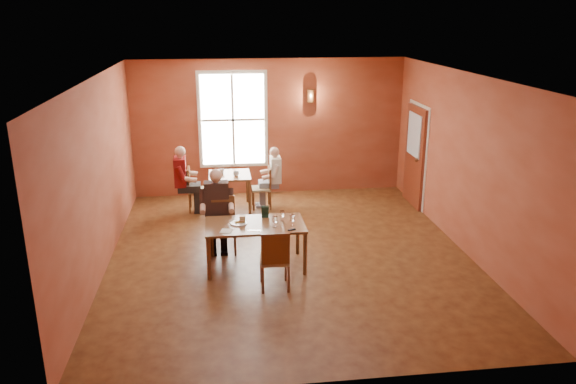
{
  "coord_description": "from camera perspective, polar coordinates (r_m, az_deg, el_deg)",
  "views": [
    {
      "loc": [
        -1.13,
        -8.72,
        3.94
      ],
      "look_at": [
        0.0,
        0.2,
        1.05
      ],
      "focal_mm": 35.0,
      "sensor_mm": 36.0,
      "label": 1
    }
  ],
  "objects": [
    {
      "name": "chair_diner_white",
      "position": [
        11.75,
        -2.74,
        0.45
      ],
      "size": [
        0.39,
        0.39,
        0.88
      ],
      "primitive_type": null,
      "rotation": [
        0.0,
        0.0,
        1.57
      ],
      "color": "#562F14",
      "rests_on": "ground"
    },
    {
      "name": "wall_left",
      "position": [
        9.25,
        -18.61,
        1.56
      ],
      "size": [
        0.04,
        7.0,
        3.0
      ],
      "primitive_type": "cube",
      "color": "brown",
      "rests_on": "ground"
    },
    {
      "name": "goblet_a",
      "position": [
        9.0,
        -0.59,
        -2.4
      ],
      "size": [
        0.09,
        0.09,
        0.19
      ],
      "primitive_type": null,
      "rotation": [
        0.0,
        0.0,
        -0.29
      ],
      "color": "white",
      "rests_on": "main_table"
    },
    {
      "name": "ground",
      "position": [
        9.64,
        0.15,
        -6.32
      ],
      "size": [
        6.0,
        7.0,
        0.01
      ],
      "primitive_type": "cube",
      "color": "brown",
      "rests_on": "ground"
    },
    {
      "name": "goblet_b",
      "position": [
        8.82,
        0.44,
        -2.83
      ],
      "size": [
        0.1,
        0.1,
        0.19
      ],
      "primitive_type": null,
      "rotation": [
        0.0,
        0.0,
        0.34
      ],
      "color": "silver",
      "rests_on": "main_table"
    },
    {
      "name": "diner_white",
      "position": [
        11.7,
        -2.61,
        1.29
      ],
      "size": [
        0.49,
        0.49,
        1.23
      ],
      "primitive_type": null,
      "rotation": [
        0.0,
        0.0,
        1.57
      ],
      "color": "white",
      "rests_on": "ground"
    },
    {
      "name": "cup_b",
      "position": [
        11.72,
        -6.73,
        2.13
      ],
      "size": [
        0.13,
        0.13,
        0.1
      ],
      "primitive_type": "imported",
      "rotation": [
        0.0,
        0.0,
        0.28
      ],
      "color": "silver",
      "rests_on": "second_table"
    },
    {
      "name": "door",
      "position": [
        12.1,
        12.69,
        3.56
      ],
      "size": [
        0.12,
        1.04,
        2.1
      ],
      "primitive_type": "cube",
      "color": "maroon",
      "rests_on": "ground"
    },
    {
      "name": "goblet_c",
      "position": [
        8.75,
        -1.33,
        -3.0
      ],
      "size": [
        0.09,
        0.09,
        0.19
      ],
      "primitive_type": null,
      "rotation": [
        0.0,
        0.0,
        -0.1
      ],
      "color": "white",
      "rests_on": "main_table"
    },
    {
      "name": "chair_empty",
      "position": [
        8.35,
        -1.39,
        -6.76
      ],
      "size": [
        0.42,
        0.42,
        0.94
      ],
      "primitive_type": null,
      "rotation": [
        0.0,
        0.0,
        -0.01
      ],
      "color": "#583214",
      "rests_on": "ground"
    },
    {
      "name": "main_table",
      "position": [
        9.07,
        -3.33,
        -5.42
      ],
      "size": [
        1.57,
        0.88,
        0.74
      ],
      "primitive_type": null,
      "color": "brown",
      "rests_on": "ground"
    },
    {
      "name": "plate_food",
      "position": [
        8.95,
        -5.02,
        -3.13
      ],
      "size": [
        0.34,
        0.34,
        0.03
      ],
      "primitive_type": "cylinder",
      "rotation": [
        0.0,
        0.0,
        0.35
      ],
      "color": "silver",
      "rests_on": "main_table"
    },
    {
      "name": "diner_maroon",
      "position": [
        11.66,
        -9.29,
        1.31
      ],
      "size": [
        0.54,
        0.54,
        1.35
      ],
      "primitive_type": null,
      "rotation": [
        0.0,
        0.0,
        -1.57
      ],
      "color": "maroon",
      "rests_on": "ground"
    },
    {
      "name": "wall_sconce",
      "position": [
        12.41,
        2.3,
        9.75
      ],
      "size": [
        0.16,
        0.16,
        0.28
      ],
      "primitive_type": "cylinder",
      "color": "brown",
      "rests_on": "wall_back"
    },
    {
      "name": "window",
      "position": [
        12.38,
        -5.62,
        7.31
      ],
      "size": [
        1.36,
        0.1,
        1.96
      ],
      "primitive_type": "cube",
      "color": "white",
      "rests_on": "wall_back"
    },
    {
      "name": "sandwich",
      "position": [
        8.95,
        -4.65,
        -2.88
      ],
      "size": [
        0.1,
        0.09,
        0.1
      ],
      "primitive_type": "cube",
      "rotation": [
        0.0,
        0.0,
        -0.16
      ],
      "color": "tan",
      "rests_on": "main_table"
    },
    {
      "name": "wall_right",
      "position": [
        9.95,
        17.57,
        2.78
      ],
      "size": [
        0.04,
        7.0,
        3.0
      ],
      "primitive_type": "cube",
      "color": "brown",
      "rests_on": "ground"
    },
    {
      "name": "chair_diner_maroon",
      "position": [
        11.72,
        -9.09,
        0.3
      ],
      "size": [
        0.41,
        0.41,
        0.92
      ],
      "primitive_type": null,
      "rotation": [
        0.0,
        0.0,
        -1.57
      ],
      "color": "#4D2F16",
      "rests_on": "ground"
    },
    {
      "name": "chair_diner_main",
      "position": [
        9.62,
        -6.59,
        -3.45
      ],
      "size": [
        0.42,
        0.42,
        0.95
      ],
      "primitive_type": null,
      "rotation": [
        0.0,
        0.0,
        3.14
      ],
      "color": "#5C2914",
      "rests_on": "ground"
    },
    {
      "name": "wall_front",
      "position": [
        5.88,
        4.57,
        -6.81
      ],
      "size": [
        6.0,
        0.04,
        3.0
      ],
      "primitive_type": "cube",
      "color": "brown",
      "rests_on": "ground"
    },
    {
      "name": "ceiling",
      "position": [
        8.85,
        0.17,
        11.71
      ],
      "size": [
        6.0,
        7.0,
        0.04
      ],
      "primitive_type": "cube",
      "color": "white",
      "rests_on": "wall_back"
    },
    {
      "name": "napkin",
      "position": [
        8.68,
        -6.28,
        -3.95
      ],
      "size": [
        0.21,
        0.21,
        0.01
      ],
      "primitive_type": "cube",
      "rotation": [
        0.0,
        0.0,
        -0.25
      ],
      "color": "white",
      "rests_on": "main_table"
    },
    {
      "name": "diner_main",
      "position": [
        9.52,
        -6.63,
        -2.34
      ],
      "size": [
        0.54,
        0.54,
        1.36
      ],
      "primitive_type": null,
      "rotation": [
        0.0,
        0.0,
        3.14
      ],
      "color": "#342216",
      "rests_on": "ground"
    },
    {
      "name": "sunglasses",
      "position": [
        8.66,
        0.38,
        -3.84
      ],
      "size": [
        0.13,
        0.08,
        0.02
      ],
      "primitive_type": "cube",
      "rotation": [
        0.0,
        0.0,
        0.38
      ],
      "color": "black",
      "rests_on": "main_table"
    },
    {
      "name": "menu_stand",
      "position": [
        9.16,
        -2.34,
        -2.03
      ],
      "size": [
        0.12,
        0.06,
        0.2
      ],
      "primitive_type": "cube",
      "rotation": [
        0.0,
        0.0,
        0.0
      ],
      "color": "black",
      "rests_on": "main_table"
    },
    {
      "name": "knife",
      "position": [
        8.66,
        -3.44,
        -3.92
      ],
      "size": [
        0.2,
        0.05,
        0.0
      ],
      "primitive_type": "cube",
      "rotation": [
        0.0,
        0.0,
        -0.17
      ],
      "color": "white",
      "rests_on": "main_table"
    },
    {
      "name": "cup_a",
      "position": [
        11.5,
        -5.29,
        1.87
      ],
      "size": [
        0.13,
        0.13,
        0.09
      ],
      "primitive_type": "imported",
      "rotation": [
        0.0,
        0.0,
        0.11
      ],
      "color": "silver",
      "rests_on": "second_table"
    },
    {
      "name": "wall_back",
      "position": [
        12.51,
        -1.91,
        6.57
      ],
      "size": [
        6.0,
        0.04,
        3.0
      ],
      "primitive_type": "cube",
      "color": "brown",
      "rests_on": "ground"
    },
    {
      "name": "second_table",
      "position": [
        11.74,
        -5.9,
        0.03
      ],
      "size": [
        0.85,
        0.85,
        0.75
      ],
      "primitive_type": null,
      "color": "brown",
      "rests_on": "ground"
    }
  ]
}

